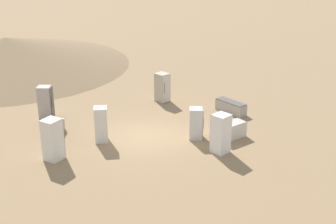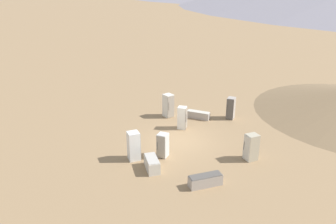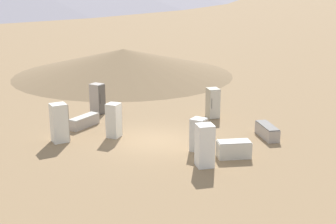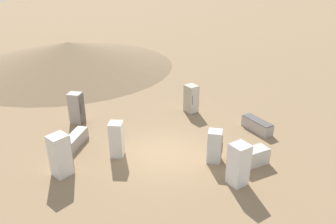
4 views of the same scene
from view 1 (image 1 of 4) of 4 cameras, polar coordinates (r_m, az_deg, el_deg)
name	(u,v)px [view 1 (image 1 of 4)]	position (r m, az deg, el deg)	size (l,w,h in m)	color
ground_plane	(145,136)	(23.01, -2.81, -2.95)	(1000.00, 1000.00, 0.00)	#937551
dirt_mound	(7,52)	(36.40, -19.03, 6.95)	(17.80, 17.80, 2.12)	#7F6647
discarded_fridge_0	(231,130)	(22.87, 7.72, -2.25)	(1.45, 1.57, 0.77)	beige
discarded_fridge_1	(53,140)	(20.99, -13.86, -3.28)	(0.86, 0.93, 1.90)	silver
discarded_fridge_2	(101,124)	(22.35, -8.17, -1.51)	(0.78, 0.82, 1.72)	silver
discarded_fridge_3	(231,107)	(26.02, 7.67, 0.63)	(1.84, 1.54, 0.64)	#A89E93
discarded_fridge_4	(55,131)	(23.50, -13.64, -2.25)	(0.94, 1.95, 0.59)	#A89E93
discarded_fridge_5	(196,123)	(22.51, 3.44, -1.40)	(0.77, 0.73, 1.55)	silver
discarded_fridge_6	(162,87)	(27.30, -0.69, 3.02)	(0.97, 0.92, 1.69)	#B2A88E
discarded_fridge_7	(46,102)	(25.69, -14.69, 1.16)	(0.84, 0.73, 1.77)	#A89E93
discarded_fridge_8	(221,133)	(21.17, 6.42, -2.62)	(0.96, 0.95, 1.84)	white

